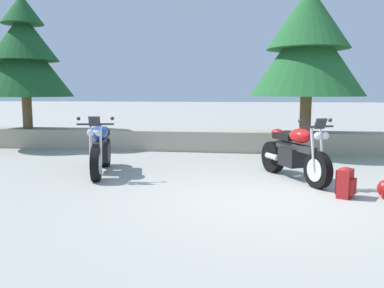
# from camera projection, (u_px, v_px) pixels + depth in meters

# --- Properties ---
(ground_plane) EXTENTS (120.00, 120.00, 0.00)m
(ground_plane) POSITION_uv_depth(u_px,v_px,m) (272.00, 198.00, 6.00)
(ground_plane) COLOR #A3A099
(stone_wall) EXTENTS (36.00, 0.80, 0.55)m
(stone_wall) POSITION_uv_depth(u_px,v_px,m) (263.00, 142.00, 10.67)
(stone_wall) COLOR #A89E89
(stone_wall) RESTS_ON ground
(motorcycle_blue_near_left) EXTENTS (0.85, 2.04, 1.18)m
(motorcycle_blue_near_left) POSITION_uv_depth(u_px,v_px,m) (100.00, 149.00, 7.77)
(motorcycle_blue_near_left) COLOR black
(motorcycle_blue_near_left) RESTS_ON ground
(motorcycle_red_centre) EXTENTS (1.15, 1.90, 1.18)m
(motorcycle_red_centre) POSITION_uv_depth(u_px,v_px,m) (294.00, 154.00, 7.22)
(motorcycle_red_centre) COLOR black
(motorcycle_red_centre) RESTS_ON ground
(rider_backpack) EXTENTS (0.34, 0.35, 0.47)m
(rider_backpack) POSITION_uv_depth(u_px,v_px,m) (346.00, 182.00, 6.01)
(rider_backpack) COLOR #A31E1E
(rider_backpack) RESTS_ON ground
(pine_tree_far_left) EXTENTS (2.67, 2.67, 3.78)m
(pine_tree_far_left) POSITION_uv_depth(u_px,v_px,m) (24.00, 54.00, 11.22)
(pine_tree_far_left) COLOR brown
(pine_tree_far_left) RESTS_ON stone_wall
(pine_tree_mid_left) EXTENTS (2.90, 2.90, 3.69)m
(pine_tree_mid_left) POSITION_uv_depth(u_px,v_px,m) (308.00, 44.00, 9.98)
(pine_tree_mid_left) COLOR brown
(pine_tree_mid_left) RESTS_ON stone_wall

